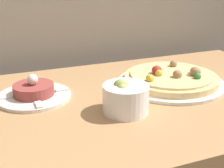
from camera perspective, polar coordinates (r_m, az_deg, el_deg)
The scene contains 4 objects.
dining_table at distance 0.93m, azimuth -2.09°, elevation -9.69°, with size 1.38×0.68×0.79m.
pizza_plate at distance 1.02m, azimuth 10.77°, elevation 0.94°, with size 0.34×0.34×0.06m.
tartare_plate at distance 0.93m, azimuth -14.09°, elevation -1.53°, with size 0.21×0.21×0.07m.
small_bowl at distance 0.81m, azimuth 2.46°, elevation -2.53°, with size 0.12×0.12×0.09m.
Camera 1 is at (-0.26, -0.42, 1.15)m, focal length 50.00 mm.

